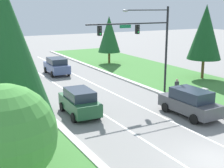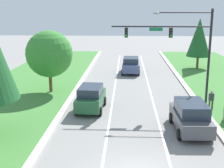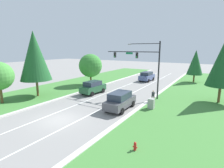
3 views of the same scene
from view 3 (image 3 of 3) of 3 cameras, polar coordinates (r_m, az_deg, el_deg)
The scene contains 18 objects.
ground_plane at distance 18.83m, azimuth -16.92°, elevation -11.10°, with size 160.00×160.00×0.00m, color gray.
curb_strip_right at distance 15.37m, azimuth -2.13°, elevation -15.62°, with size 0.50×90.00×0.15m.
curb_strip_left at distance 23.13m, azimuth -26.42°, elevation -7.37°, with size 0.50×90.00×0.15m.
grass_verge_right at distance 13.59m, azimuth 17.98°, elevation -20.30°, with size 10.00×90.00×0.08m.
grass_verge_left at distance 27.59m, azimuth -32.33°, elevation -5.11°, with size 10.00×90.00×0.08m.
lane_stripe_inner_left at distance 20.14m, azimuth -20.40°, elevation -9.83°, with size 0.14×81.00×0.01m.
lane_stripe_inner_right at distance 17.62m, azimuth -12.90°, elevation -12.49°, with size 0.14×81.00×0.01m.
traffic_signal_mast at distance 25.49m, azimuth 10.01°, elevation 7.53°, with size 8.29×0.41×8.07m.
slate_blue_suv at distance 39.44m, azimuth 11.27°, elevation 2.50°, with size 2.37×4.75×2.03m.
graphite_suv at distance 20.75m, azimuth 2.67°, elevation -5.36°, with size 2.33×5.00×2.07m.
forest_suv at distance 27.94m, azimuth -6.22°, elevation -1.04°, with size 2.29×4.59×2.02m.
utility_cabinet at distance 21.32m, azimuth 12.69°, elevation -6.37°, with size 0.70×0.60×1.28m.
pedestrian at distance 23.81m, azimuth 13.26°, elevation -3.76°, with size 0.42×0.31×1.69m.
fire_hydrant at distance 13.09m, azimuth 7.52°, elevation -19.59°, with size 0.34×0.20×0.70m.
conifer_near_right_tree at distance 40.47m, azimuth 25.55°, elevation 6.37°, with size 3.18×3.18×6.80m.
conifer_far_right_tree at distance 26.36m, azimuth 32.56°, elevation 5.83°, with size 3.76×3.76×8.32m.
oak_far_left_tree at distance 34.41m, azimuth -7.04°, elevation 5.98°, with size 4.50×4.50×6.07m.
conifer_mid_left_tree at distance 27.80m, azimuth -23.96°, elevation 8.39°, with size 4.43×4.43×9.59m.
Camera 3 is at (13.22, -11.39, 7.08)m, focal length 28.00 mm.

